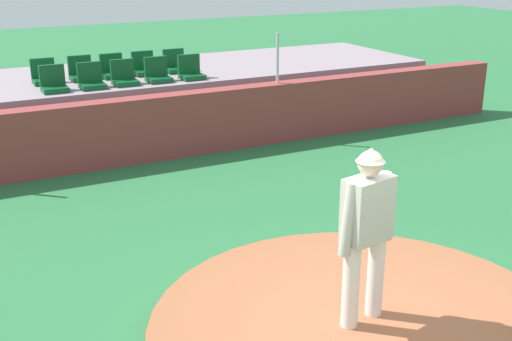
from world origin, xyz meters
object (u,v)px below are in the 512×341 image
stadium_chair_1 (91,80)px  stadium_chair_8 (144,67)px  stadium_chair_0 (54,83)px  stadium_chair_3 (158,74)px  stadium_chair_7 (113,70)px  stadium_chair_6 (81,72)px  stadium_chair_5 (44,76)px  pitcher (367,224)px  stadium_chair_9 (175,65)px  stadium_chair_2 (124,77)px  stadium_chair_4 (191,71)px

stadium_chair_1 → stadium_chair_8: bearing=-147.0°
stadium_chair_0 → stadium_chair_3: same height
stadium_chair_7 → stadium_chair_6: bearing=-3.1°
stadium_chair_3 → stadium_chair_5: same height
pitcher → stadium_chair_6: (-0.68, 9.03, 0.05)m
stadium_chair_7 → stadium_chair_9: 1.41m
stadium_chair_2 → stadium_chair_1: bearing=2.5°
stadium_chair_4 → stadium_chair_5: (-2.84, 0.91, 0.00)m
stadium_chair_4 → stadium_chair_6: 2.29m
stadium_chair_3 → stadium_chair_9: (0.71, 0.86, 0.00)m
pitcher → stadium_chair_6: size_ratio=3.70×
stadium_chair_0 → stadium_chair_1: 0.72m
stadium_chair_0 → pitcher: bearing=99.9°
stadium_chair_0 → stadium_chair_1: (0.72, -0.02, 0.00)m
stadium_chair_0 → stadium_chair_3: (2.10, 0.00, 0.00)m
stadium_chair_3 → stadium_chair_7: size_ratio=1.00×
pitcher → stadium_chair_4: pitcher is taller
stadium_chair_0 → stadium_chair_4: bearing=179.4°
pitcher → stadium_chair_0: pitcher is taller
stadium_chair_0 → stadium_chair_1: size_ratio=1.00×
stadium_chair_6 → stadium_chair_7: bearing=176.9°
stadium_chair_2 → stadium_chair_3: size_ratio=1.00×
stadium_chair_6 → stadium_chair_7: 0.66m
stadium_chair_6 → pitcher: bearing=94.3°
stadium_chair_8 → stadium_chair_9: same height
stadium_chair_1 → stadium_chair_4: size_ratio=1.00×
stadium_chair_3 → stadium_chair_5: 2.30m
pitcher → stadium_chair_6: 9.05m
stadium_chair_0 → stadium_chair_7: bearing=-148.4°
stadium_chair_1 → stadium_chair_3: bearing=-179.0°
stadium_chair_1 → stadium_chair_9: 2.27m
pitcher → stadium_chair_4: 8.22m
stadium_chair_7 → stadium_chair_9: size_ratio=1.00×
pitcher → stadium_chair_5: pitcher is taller
stadium_chair_4 → stadium_chair_9: 0.89m
stadium_chair_0 → stadium_chair_2: (1.40, 0.01, 0.00)m
stadium_chair_2 → stadium_chair_9: size_ratio=1.00×
stadium_chair_1 → stadium_chair_6: (0.01, 0.92, 0.00)m
stadium_chair_3 → pitcher: bearing=85.2°
stadium_chair_3 → stadium_chair_6: (-1.37, 0.89, 0.00)m
stadium_chair_0 → stadium_chair_7: 1.64m
stadium_chair_3 → stadium_chair_1: bearing=1.0°
stadium_chair_5 → stadium_chair_8: 2.11m
stadium_chair_7 → stadium_chair_8: 0.70m
pitcher → stadium_chair_8: bearing=74.4°
stadium_chair_4 → stadium_chair_8: bearing=-51.0°
stadium_chair_3 → stadium_chair_8: same height
stadium_chair_2 → stadium_chair_6: bearing=-53.3°
stadium_chair_2 → stadium_chair_4: same height
stadium_chair_8 → stadium_chair_4: bearing=129.0°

